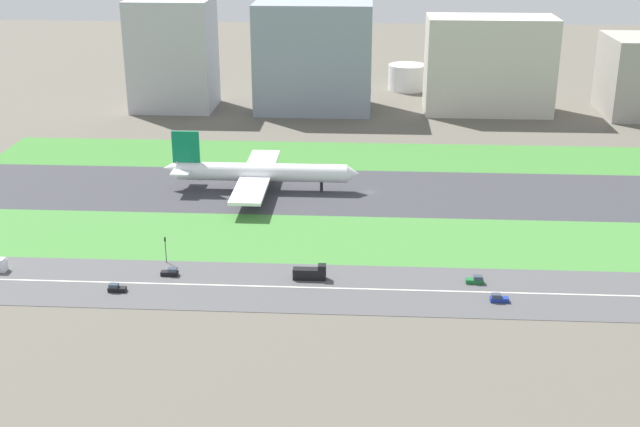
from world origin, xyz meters
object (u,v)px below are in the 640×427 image
(terminal_building, at_px, (173,54))
(fuel_tank_west, at_px, (336,76))
(traffic_light, at_px, (165,248))
(fuel_tank_east, at_px, (470,73))
(car_2, at_px, (170,272))
(car_1, at_px, (475,280))
(office_tower, at_px, (489,65))
(truck_0, at_px, (311,273))
(hangar_building, at_px, (314,57))
(airliner, at_px, (257,172))
(fuel_tank_centre, at_px, (407,77))
(car_0, at_px, (116,288))
(car_4, at_px, (499,298))

(terminal_building, xyz_separation_m, fuel_tank_west, (72.07, 45.00, -18.28))
(traffic_light, bearing_deg, fuel_tank_east, 64.71)
(car_2, xyz_separation_m, fuel_tank_east, (100.54, 227.00, 7.94))
(car_1, xyz_separation_m, fuel_tank_west, (-44.80, 227.00, 5.42))
(terminal_building, distance_m, office_tower, 142.25)
(truck_0, xyz_separation_m, terminal_building, (-75.28, 182.00, 22.95))
(hangar_building, distance_m, fuel_tank_east, 89.44)
(airliner, xyz_separation_m, car_1, (64.02, -68.00, -5.31))
(fuel_tank_centre, bearing_deg, car_0, -108.66)
(car_1, relative_size, office_tower, 0.08)
(car_4, xyz_separation_m, traffic_light, (-84.94, 17.99, 3.37))
(airliner, distance_m, terminal_building, 126.99)
(airliner, relative_size, fuel_tank_centre, 3.46)
(fuel_tank_west, xyz_separation_m, fuel_tank_centre, (36.01, 0.00, 0.03))
(car_4, relative_size, fuel_tank_centre, 0.23)
(fuel_tank_west, xyz_separation_m, fuel_tank_east, (67.66, 0.00, 2.52))
(fuel_tank_west, bearing_deg, hangar_building, -100.21)
(airliner, height_order, fuel_tank_east, airliner)
(car_1, height_order, fuel_tank_centre, fuel_tank_centre)
(truck_0, height_order, fuel_tank_east, fuel_tank_east)
(office_tower, bearing_deg, hangar_building, 180.00)
(car_1, xyz_separation_m, fuel_tank_east, (22.86, 227.00, 7.94))
(hangar_building, distance_m, fuel_tank_centre, 65.49)
(car_2, distance_m, hangar_building, 185.15)
(terminal_building, bearing_deg, airliner, -65.13)
(car_0, xyz_separation_m, terminal_building, (-28.03, 192.00, 23.70))
(car_0, relative_size, fuel_tank_west, 0.19)
(hangar_building, relative_size, fuel_tank_west, 2.24)
(car_4, relative_size, traffic_light, 0.61)
(airliner, xyz_separation_m, hangar_building, (11.12, 114.00, 17.97))
(car_2, distance_m, terminal_building, 187.67)
(car_1, bearing_deg, office_tower, 82.07)
(truck_0, bearing_deg, car_0, -168.05)
(airliner, relative_size, traffic_light, 9.03)
(airliner, bearing_deg, office_tower, 51.91)
(fuel_tank_east, bearing_deg, car_4, -94.47)
(terminal_building, xyz_separation_m, hangar_building, (63.97, 0.00, -0.43))
(car_0, xyz_separation_m, fuel_tank_centre, (80.05, 237.00, 5.45))
(airliner, xyz_separation_m, truck_0, (22.43, -68.00, -4.56))
(car_0, bearing_deg, car_1, -173.58)
(car_2, height_order, hangar_building, hangar_building)
(traffic_light, bearing_deg, car_2, -69.97)
(fuel_tank_east, bearing_deg, fuel_tank_centre, 180.00)
(truck_0, bearing_deg, terminal_building, 112.47)
(car_2, bearing_deg, hangar_building, 82.25)
(car_4, xyz_separation_m, fuel_tank_west, (-49.15, 237.00, 5.42))
(car_1, distance_m, traffic_light, 81.06)
(car_4, bearing_deg, terminal_building, -57.73)
(traffic_light, height_order, fuel_tank_east, fuel_tank_east)
(truck_0, xyz_separation_m, car_1, (41.59, 0.00, -0.75))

